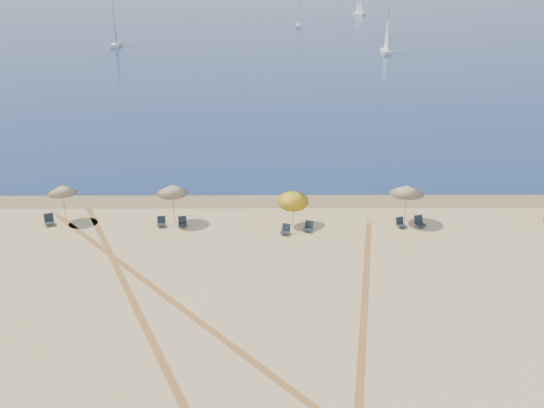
{
  "coord_description": "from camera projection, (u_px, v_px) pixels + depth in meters",
  "views": [
    {
      "loc": [
        -0.22,
        -15.52,
        15.3
      ],
      "look_at": [
        0.0,
        20.0,
        1.3
      ],
      "focal_mm": 40.16,
      "sensor_mm": 36.0,
      "label": 1
    }
  ],
  "objects": [
    {
      "name": "chair_2",
      "position": [
        49.0,
        220.0,
        38.31
      ],
      "size": [
        0.8,
        0.85,
        0.7
      ],
      "rotation": [
        0.0,
        0.0,
        0.41
      ],
      "color": "black",
      "rests_on": "ground"
    },
    {
      "name": "chair_7",
      "position": [
        401.0,
        223.0,
        37.97
      ],
      "size": [
        0.69,
        0.74,
        0.62
      ],
      "rotation": [
        0.0,
        0.0,
        0.36
      ],
      "color": "black",
      "rests_on": "ground"
    },
    {
      "name": "chair_8",
      "position": [
        419.0,
        222.0,
        38.07
      ],
      "size": [
        0.73,
        0.8,
        0.69
      ],
      "rotation": [
        0.0,
        0.0,
        0.29
      ],
      "color": "black",
      "rests_on": "ground"
    },
    {
      "name": "ocean",
      "position": [
        269.0,
        8.0,
        229.37
      ],
      "size": [
        500.0,
        500.0,
        0.0
      ],
      "primitive_type": "plane",
      "color": "#0C2151",
      "rests_on": "ground"
    },
    {
      "name": "tire_tracks",
      "position": [
        213.0,
        313.0,
        28.7
      ],
      "size": [
        45.79,
        41.42,
        0.0
      ],
      "color": "tan",
      "rests_on": "ground"
    },
    {
      "name": "sailboat_1",
      "position": [
        115.0,
        33.0,
        121.2
      ],
      "size": [
        1.85,
        5.77,
        8.45
      ],
      "rotation": [
        0.0,
        0.0,
        0.07
      ],
      "color": "white",
      "rests_on": "ocean"
    },
    {
      "name": "sailboat_0",
      "position": [
        359.0,
        7.0,
        198.01
      ],
      "size": [
        3.85,
        5.39,
        8.05
      ],
      "rotation": [
        0.0,
        0.0,
        0.51
      ],
      "color": "white",
      "rests_on": "ocean"
    },
    {
      "name": "chair_4",
      "position": [
        182.0,
        222.0,
        38.07
      ],
      "size": [
        0.61,
        0.68,
        0.63
      ],
      "rotation": [
        0.0,
        0.0,
        0.16
      ],
      "color": "black",
      "rests_on": "ground"
    },
    {
      "name": "chair_5",
      "position": [
        286.0,
        230.0,
        36.99
      ],
      "size": [
        0.69,
        0.74,
        0.62
      ],
      "rotation": [
        0.0,
        0.0,
        -0.34
      ],
      "color": "black",
      "rests_on": "ground"
    },
    {
      "name": "umbrella_4",
      "position": [
        407.0,
        190.0,
        38.08
      ],
      "size": [
        2.2,
        2.2,
        2.51
      ],
      "color": "gray",
      "rests_on": "ground"
    },
    {
      "name": "chair_3",
      "position": [
        161.0,
        222.0,
        38.11
      ],
      "size": [
        0.58,
        0.66,
        0.62
      ],
      "rotation": [
        0.0,
        0.0,
        0.11
      ],
      "color": "black",
      "rests_on": "ground"
    },
    {
      "name": "umbrella_1",
      "position": [
        62.0,
        189.0,
        38.27
      ],
      "size": [
        1.85,
        1.85,
        2.48
      ],
      "color": "gray",
      "rests_on": "ground"
    },
    {
      "name": "chair_6",
      "position": [
        308.0,
        227.0,
        37.41
      ],
      "size": [
        0.72,
        0.77,
        0.63
      ],
      "rotation": [
        0.0,
        0.0,
        -0.41
      ],
      "color": "black",
      "rests_on": "ground"
    },
    {
      "name": "sailboat_2",
      "position": [
        299.0,
        17.0,
        159.66
      ],
      "size": [
        1.83,
        5.76,
        8.45
      ],
      "rotation": [
        0.0,
        0.0,
        -0.07
      ],
      "color": "white",
      "rests_on": "ocean"
    },
    {
      "name": "sailboat_3",
      "position": [
        387.0,
        39.0,
        112.09
      ],
      "size": [
        1.51,
        5.62,
        8.34
      ],
      "rotation": [
        0.0,
        0.0,
        -0.02
      ],
      "color": "white",
      "rests_on": "ocean"
    },
    {
      "name": "umbrella_3",
      "position": [
        293.0,
        198.0,
        37.79
      ],
      "size": [
        1.97,
        2.04,
        2.4
      ],
      "color": "gray",
      "rests_on": "ground"
    },
    {
      "name": "wet_sand",
      "position": [
        272.0,
        200.0,
        42.38
      ],
      "size": [
        500.0,
        500.0,
        0.0
      ],
      "primitive_type": "plane",
      "color": "olive",
      "rests_on": "ground"
    },
    {
      "name": "umbrella_2",
      "position": [
        172.0,
        189.0,
        38.02
      ],
      "size": [
        2.02,
        2.05,
        2.57
      ],
      "color": "gray",
      "rests_on": "ground"
    }
  ]
}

